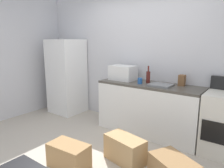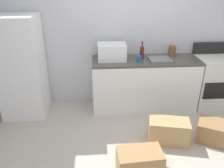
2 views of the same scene
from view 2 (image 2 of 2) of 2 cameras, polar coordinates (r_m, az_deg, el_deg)
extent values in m
plane|color=#B2A899|center=(3.24, 6.49, -16.51)|extent=(6.00, 6.00, 0.00)
cube|color=silver|center=(4.04, 3.57, 13.13)|extent=(5.00, 0.10, 2.60)
cube|color=white|center=(4.04, 8.08, -0.14)|extent=(1.80, 0.60, 0.86)
cube|color=#4C473F|center=(3.87, 8.49, 5.89)|extent=(1.80, 0.60, 0.04)
cube|color=white|center=(3.95, -21.95, 3.90)|extent=(0.68, 0.66, 1.66)
cube|color=silver|center=(4.44, 23.70, 0.56)|extent=(0.60, 0.60, 0.90)
cube|color=black|center=(4.21, 25.40, -1.55)|extent=(0.52, 0.02, 0.30)
cube|color=black|center=(4.48, 23.50, 8.36)|extent=(0.60, 0.08, 0.20)
cube|color=white|center=(3.77, -0.06, 8.13)|extent=(0.46, 0.34, 0.27)
cube|color=slate|center=(3.86, 11.99, 6.12)|extent=(0.36, 0.32, 0.03)
cylinder|color=#591E19|center=(3.87, 7.56, 7.83)|extent=(0.07, 0.07, 0.20)
cylinder|color=#591E19|center=(3.83, 7.69, 9.97)|extent=(0.03, 0.03, 0.10)
cylinder|color=#2659A5|center=(3.73, 6.87, 6.35)|extent=(0.08, 0.08, 0.10)
cube|color=brown|center=(4.12, 14.96, 8.12)|extent=(0.10, 0.10, 0.18)
cube|color=tan|center=(3.36, 14.08, -11.51)|extent=(0.61, 0.40, 0.35)
cube|color=#A37A4C|center=(2.85, 6.95, -19.08)|extent=(0.55, 0.34, 0.32)
cube|color=olive|center=(3.62, 24.95, -11.01)|extent=(0.63, 0.56, 0.30)
camera|label=1|loc=(2.47, 74.28, -6.05)|focal=33.66mm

